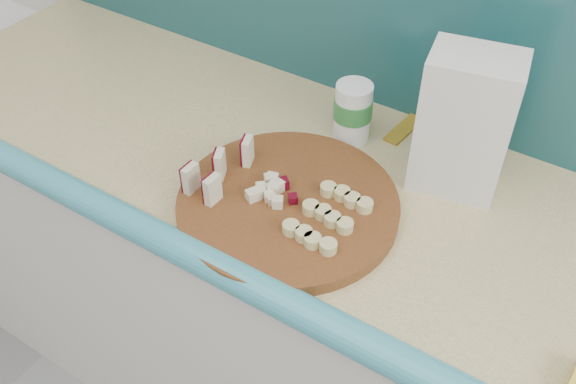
{
  "coord_description": "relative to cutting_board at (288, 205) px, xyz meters",
  "views": [
    {
      "loc": [
        0.45,
        0.67,
        1.74
      ],
      "look_at": [
        -0.0,
        1.38,
        0.96
      ],
      "focal_mm": 40.0,
      "sensor_mm": 36.0,
      "label": 1
    }
  ],
  "objects": [
    {
      "name": "banana_peel",
      "position": [
        0.13,
        0.36,
        -0.01
      ],
      "size": [
        0.2,
        0.17,
        0.01
      ],
      "rotation": [
        0.0,
        0.0,
        0.34
      ],
      "color": "gold",
      "rests_on": "kitchen_counter"
    },
    {
      "name": "kitchen_counter",
      "position": [
        0.1,
        0.12,
        -0.47
      ],
      "size": [
        2.2,
        0.63,
        0.91
      ],
      "color": "silver",
      "rests_on": "ground"
    },
    {
      "name": "apple_chunks",
      "position": [
        -0.03,
        0.0,
        0.02
      ],
      "size": [
        0.07,
        0.06,
        0.02
      ],
      "color": "#F3E8C3",
      "rests_on": "cutting_board"
    },
    {
      "name": "apple_wedges",
      "position": [
        -0.14,
        -0.03,
        0.04
      ],
      "size": [
        0.07,
        0.16,
        0.06
      ],
      "color": "beige",
      "rests_on": "cutting_board"
    },
    {
      "name": "flour_bag",
      "position": [
        0.22,
        0.24,
        0.13
      ],
      "size": [
        0.18,
        0.14,
        0.28
      ],
      "primitive_type": "cube",
      "rotation": [
        0.0,
        0.0,
        0.2
      ],
      "color": "silver",
      "rests_on": "kitchen_counter"
    },
    {
      "name": "backsplash",
      "position": [
        0.1,
        0.41,
        0.24
      ],
      "size": [
        2.2,
        0.02,
        0.5
      ],
      "primitive_type": "cube",
      "color": "teal",
      "rests_on": "kitchen_counter"
    },
    {
      "name": "cutting_board",
      "position": [
        0.0,
        0.0,
        0.0
      ],
      "size": [
        0.43,
        0.43,
        0.03
      ],
      "primitive_type": "cylinder",
      "rotation": [
        0.0,
        0.0,
        -0.06
      ],
      "color": "#4E2C10",
      "rests_on": "kitchen_counter"
    },
    {
      "name": "banana_slices",
      "position": [
        0.09,
        -0.01,
        0.02
      ],
      "size": [
        0.11,
        0.16,
        0.02
      ],
      "color": "#CEC37E",
      "rests_on": "cutting_board"
    },
    {
      "name": "canister",
      "position": [
        -0.01,
        0.25,
        0.05
      ],
      "size": [
        0.08,
        0.08,
        0.13
      ],
      "rotation": [
        0.0,
        0.0,
        -0.02
      ],
      "color": "white",
      "rests_on": "kitchen_counter"
    }
  ]
}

